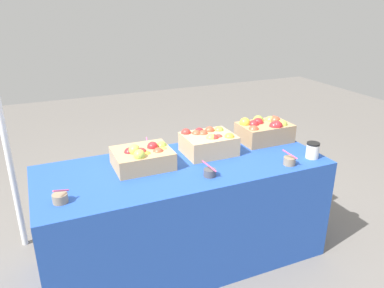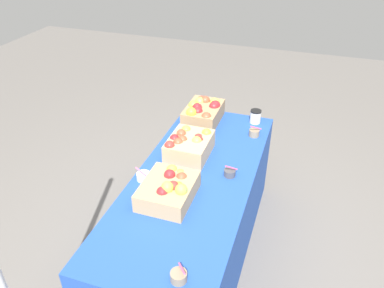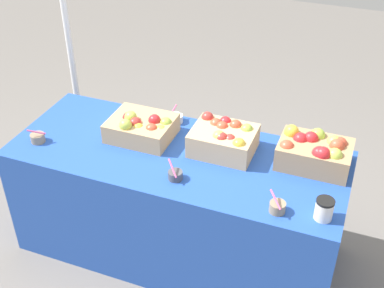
{
  "view_description": "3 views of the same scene",
  "coord_description": "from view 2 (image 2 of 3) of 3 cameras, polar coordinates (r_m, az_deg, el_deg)",
  "views": [
    {
      "loc": [
        -0.85,
        -2.08,
        1.78
      ],
      "look_at": [
        0.05,
        -0.03,
        0.89
      ],
      "focal_mm": 35.11,
      "sensor_mm": 36.0,
      "label": 1
    },
    {
      "loc": [
        -1.88,
        -0.62,
        2.26
      ],
      "look_at": [
        0.14,
        0.06,
        0.9
      ],
      "focal_mm": 35.3,
      "sensor_mm": 36.0,
      "label": 2
    },
    {
      "loc": [
        0.91,
        -2.13,
        2.39
      ],
      "look_at": [
        0.1,
        -0.04,
        0.85
      ],
      "focal_mm": 47.49,
      "sensor_mm": 36.0,
      "label": 3
    }
  ],
  "objects": [
    {
      "name": "coffee_cup",
      "position": [
        3.12,
        9.57,
        4.13
      ],
      "size": [
        0.09,
        0.09,
        0.11
      ],
      "color": "silver",
      "rests_on": "table"
    },
    {
      "name": "apple_crate_right",
      "position": [
        2.29,
        -3.45,
        -6.79
      ],
      "size": [
        0.37,
        0.3,
        0.17
      ],
      "color": "tan",
      "rests_on": "table"
    },
    {
      "name": "apple_crate_middle",
      "position": [
        2.66,
        -0.43,
        -0.11
      ],
      "size": [
        0.35,
        0.28,
        0.17
      ],
      "color": "tan",
      "rests_on": "table"
    },
    {
      "name": "sample_bowl_extra",
      "position": [
        2.5,
        5.73,
        -4.32
      ],
      "size": [
        0.09,
        0.09,
        0.11
      ],
      "color": "#4C4C51",
      "rests_on": "table"
    },
    {
      "name": "sample_bowl_near",
      "position": [
        1.9,
        -2.02,
        -19.33
      ],
      "size": [
        0.09,
        0.09,
        0.1
      ],
      "color": "gray",
      "rests_on": "table"
    },
    {
      "name": "table",
      "position": [
        2.73,
        0.31,
        -11.07
      ],
      "size": [
        1.9,
        0.76,
        0.74
      ],
      "primitive_type": "cube",
      "color": "#234CAD",
      "rests_on": "ground_plane"
    },
    {
      "name": "sample_bowl_mid",
      "position": [
        2.94,
        9.38,
        1.7
      ],
      "size": [
        0.09,
        0.09,
        0.11
      ],
      "color": "gray",
      "rests_on": "table"
    },
    {
      "name": "ground_plane",
      "position": [
        3.0,
        0.29,
        -16.18
      ],
      "size": [
        10.0,
        10.0,
        0.0
      ],
      "primitive_type": "plane",
      "color": "slate"
    },
    {
      "name": "apple_crate_left",
      "position": [
        3.08,
        1.72,
        4.9
      ],
      "size": [
        0.38,
        0.26,
        0.19
      ],
      "color": "tan",
      "rests_on": "table"
    },
    {
      "name": "sample_bowl_far",
      "position": [
        2.47,
        -7.35,
        -4.86
      ],
      "size": [
        0.09,
        0.09,
        0.1
      ],
      "color": "silver",
      "rests_on": "table"
    }
  ]
}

